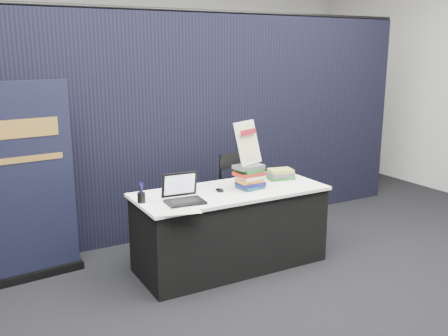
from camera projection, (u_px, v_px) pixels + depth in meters
floor at (262, 288)px, 4.35m from camera, size 8.00×8.00×0.00m
wall_back at (114, 68)px, 7.34m from camera, size 8.00×0.02×3.50m
drape_partition at (183, 127)px, 5.43m from camera, size 6.00×0.08×2.40m
display_table at (230, 228)px, 4.73m from camera, size 1.80×0.75×0.75m
laptop at (183, 195)px, 4.27m from camera, size 0.34×0.28×0.24m
mouse at (220, 190)px, 4.59m from camera, size 0.08×0.11×0.03m
brochure_left at (175, 209)px, 4.09m from camera, size 0.34×0.27×0.00m
brochure_mid at (181, 211)px, 4.04m from camera, size 0.34×0.28×0.00m
brochure_right at (198, 195)px, 4.47m from camera, size 0.34×0.30×0.00m
pen_cup at (141, 198)px, 4.25m from camera, size 0.09×0.09×0.09m
book_stack_tall at (249, 177)px, 4.67m from camera, size 0.26×0.21×0.23m
book_stack_short at (280, 174)px, 5.02m from camera, size 0.26×0.21×0.10m
info_sign at (248, 143)px, 4.62m from camera, size 0.33×0.23×0.42m
pullup_banner at (35, 194)px, 4.39m from camera, size 0.76×0.17×1.77m
stacking_chair at (245, 194)px, 5.30m from camera, size 0.44×0.44×0.94m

